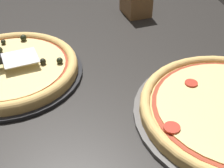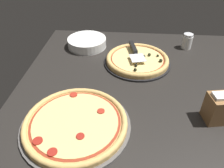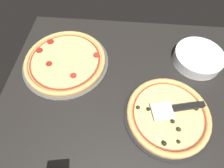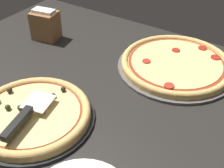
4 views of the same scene
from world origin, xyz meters
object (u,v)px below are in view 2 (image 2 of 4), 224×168
at_px(serving_spatula, 134,49).
at_px(parmesan_shaker, 187,41).
at_px(pizza_back, 75,122).
at_px(napkin_holder, 220,108).
at_px(plate_stack, 87,42).
at_px(pizza_front, 137,59).

xyz_separation_m(serving_spatula, parmesan_shaker, (-0.32, -0.15, -0.01)).
distance_m(pizza_back, serving_spatula, 0.58).
bearing_deg(napkin_holder, parmesan_shaker, -88.99).
relative_size(pizza_back, parmesan_shaker, 4.35).
distance_m(serving_spatula, plate_stack, 0.32).
height_order(serving_spatula, plate_stack, serving_spatula).
bearing_deg(pizza_front, parmesan_shaker, -146.24).
relative_size(pizza_back, serving_spatula, 1.84).
bearing_deg(pizza_back, pizza_front, -116.41).
bearing_deg(serving_spatula, pizza_front, 111.89).
height_order(pizza_front, parmesan_shaker, parmesan_shaker).
xyz_separation_m(pizza_front, parmesan_shaker, (-0.30, -0.20, 0.02)).
xyz_separation_m(pizza_front, serving_spatula, (0.02, -0.05, 0.03)).
relative_size(pizza_front, plate_stack, 1.45).
height_order(plate_stack, parmesan_shaker, parmesan_shaker).
bearing_deg(pizza_front, napkin_holder, 128.08).
xyz_separation_m(pizza_back, plate_stack, (0.07, -0.66, 0.01)).
bearing_deg(napkin_holder, plate_stack, -42.35).
relative_size(serving_spatula, parmesan_shaker, 2.36).
height_order(pizza_back, plate_stack, plate_stack).
bearing_deg(pizza_back, serving_spatula, -112.36).
bearing_deg(serving_spatula, parmesan_shaker, -154.90).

